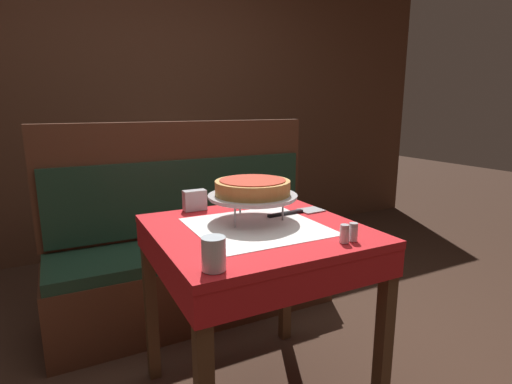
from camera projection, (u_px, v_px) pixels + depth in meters
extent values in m
cube|color=red|center=(257.00, 230.00, 1.54)|extent=(0.77, 0.77, 0.03)
cube|color=white|center=(257.00, 226.00, 1.54)|extent=(0.48, 0.48, 0.00)
cube|color=red|center=(257.00, 246.00, 1.56)|extent=(0.77, 0.77, 0.10)
cube|color=#4C331E|center=(384.00, 342.00, 1.48)|extent=(0.05, 0.05, 0.74)
cube|color=#4C331E|center=(151.00, 302.00, 1.77)|extent=(0.05, 0.05, 0.74)
cube|color=#4C331E|center=(285.00, 273.00, 2.09)|extent=(0.05, 0.05, 0.74)
cube|color=beige|center=(182.00, 169.00, 3.06)|extent=(0.76, 0.76, 0.03)
cube|color=white|center=(182.00, 167.00, 3.06)|extent=(0.47, 0.47, 0.00)
cube|color=beige|center=(183.00, 178.00, 3.07)|extent=(0.75, 0.75, 0.12)
cube|color=#4C331E|center=(150.00, 236.00, 2.69)|extent=(0.05, 0.05, 0.74)
cube|color=#4C331E|center=(242.00, 222.00, 2.99)|extent=(0.05, 0.05, 0.74)
cube|color=#4C331E|center=(131.00, 212.00, 3.29)|extent=(0.05, 0.05, 0.74)
cube|color=#4C331E|center=(210.00, 203.00, 3.59)|extent=(0.05, 0.05, 0.74)
cube|color=#4C2819|center=(197.00, 283.00, 2.37)|extent=(1.63, 0.49, 0.39)
cube|color=#193323|center=(196.00, 247.00, 2.32)|extent=(1.60, 0.48, 0.06)
cube|color=#4C2819|center=(183.00, 178.00, 2.43)|extent=(1.63, 0.06, 0.68)
cube|color=#193323|center=(185.00, 196.00, 2.41)|extent=(1.56, 0.02, 0.44)
cube|color=#4C2D1E|center=(139.00, 109.00, 3.31)|extent=(6.00, 0.04, 2.40)
cylinder|color=#ADADB2|center=(240.00, 203.00, 1.72)|extent=(0.01, 0.01, 0.09)
cylinder|color=#ADADB2|center=(235.00, 216.00, 1.52)|extent=(0.01, 0.01, 0.09)
cylinder|color=#ADADB2|center=(283.00, 210.00, 1.61)|extent=(0.01, 0.01, 0.09)
cylinder|color=#ADADB2|center=(253.00, 199.00, 1.61)|extent=(0.24, 0.24, 0.01)
cylinder|color=silver|center=(253.00, 198.00, 1.61)|extent=(0.35, 0.35, 0.01)
cylinder|color=silver|center=(253.00, 196.00, 1.60)|extent=(0.36, 0.36, 0.01)
cylinder|color=#C68E47|center=(253.00, 188.00, 1.60)|extent=(0.30, 0.30, 0.06)
cylinder|color=red|center=(253.00, 180.00, 1.59)|extent=(0.27, 0.27, 0.01)
cube|color=#BCBCC1|center=(311.00, 210.00, 1.77)|extent=(0.11, 0.09, 0.00)
cube|color=black|center=(286.00, 213.00, 1.70)|extent=(0.17, 0.03, 0.01)
cylinder|color=silver|center=(214.00, 254.00, 1.12)|extent=(0.07, 0.07, 0.10)
cylinder|color=silver|center=(344.00, 236.00, 1.35)|extent=(0.03, 0.03, 0.05)
cylinder|color=#B7B7BC|center=(345.00, 227.00, 1.35)|extent=(0.03, 0.03, 0.01)
cylinder|color=silver|center=(353.00, 234.00, 1.37)|extent=(0.03, 0.03, 0.05)
cylinder|color=#B7B7BC|center=(354.00, 225.00, 1.36)|extent=(0.03, 0.03, 0.01)
cube|color=#B2B2B7|center=(195.00, 200.00, 1.77)|extent=(0.10, 0.05, 0.09)
cube|color=black|center=(190.00, 163.00, 3.16)|extent=(0.12, 0.12, 0.03)
cylinder|color=black|center=(190.00, 152.00, 3.14)|extent=(0.01, 0.01, 0.14)
cylinder|color=white|center=(188.00, 154.00, 3.17)|extent=(0.04, 0.04, 0.11)
cylinder|color=gold|center=(191.00, 155.00, 3.11)|extent=(0.04, 0.04, 0.11)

